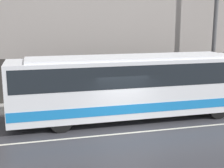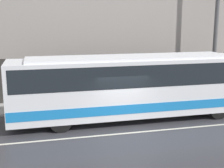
{
  "view_description": "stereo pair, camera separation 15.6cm",
  "coord_description": "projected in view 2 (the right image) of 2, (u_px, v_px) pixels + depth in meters",
  "views": [
    {
      "loc": [
        -4.05,
        -12.84,
        5.09
      ],
      "look_at": [
        -0.19,
        2.02,
        1.9
      ],
      "focal_mm": 50.0,
      "sensor_mm": 36.0,
      "label": 1
    },
    {
      "loc": [
        -3.9,
        -12.88,
        5.09
      ],
      "look_at": [
        -0.19,
        2.02,
        1.9
      ],
      "focal_mm": 50.0,
      "sensor_mm": 36.0,
      "label": 2
    }
  ],
  "objects": [
    {
      "name": "sidewalk",
      "position": [
        103.0,
        103.0,
        19.12
      ],
      "size": [
        60.0,
        2.4,
        0.12
      ],
      "color": "#A09E99",
      "rests_on": "ground_plane"
    },
    {
      "name": "ground_plane",
      "position": [
        127.0,
        133.0,
        14.19
      ],
      "size": [
        60.0,
        60.0,
        0.0
      ],
      "primitive_type": "plane",
      "color": "#333338"
    },
    {
      "name": "lane_stripe",
      "position": [
        127.0,
        133.0,
        14.19
      ],
      "size": [
        54.0,
        0.14,
        0.01
      ],
      "color": "beige",
      "rests_on": "ground_plane"
    },
    {
      "name": "transit_bus",
      "position": [
        130.0,
        84.0,
        15.92
      ],
      "size": [
        12.14,
        2.59,
        3.28
      ],
      "color": "silver",
      "rests_on": "ground_plane"
    },
    {
      "name": "pedestrian_waiting",
      "position": [
        71.0,
        91.0,
        18.43
      ],
      "size": [
        0.36,
        0.36,
        1.68
      ],
      "color": "#333338",
      "rests_on": "sidewalk"
    },
    {
      "name": "building_facade",
      "position": [
        97.0,
        6.0,
        19.21
      ],
      "size": [
        60.0,
        0.35,
        12.16
      ],
      "color": "gray",
      "rests_on": "ground_plane"
    },
    {
      "name": "utility_pole_near",
      "position": [
        216.0,
        28.0,
        19.46
      ],
      "size": [
        0.25,
        0.25,
        8.81
      ],
      "color": "#4C4C4F",
      "rests_on": "sidewalk"
    }
  ]
}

